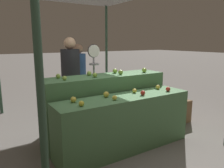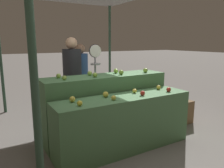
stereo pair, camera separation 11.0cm
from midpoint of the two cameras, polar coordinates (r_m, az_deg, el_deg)
name	(u,v)px [view 1 (the left image)]	position (r m, az deg, el deg)	size (l,w,h in m)	color
ground_plane	(125,148)	(3.69, 2.43, -16.40)	(60.00, 60.00, 0.00)	slate
display_counter_front	(125,123)	(3.51, 2.48, -10.11)	(2.26, 0.55, 0.87)	#4C7A4C
display_counter_back	(106,106)	(3.95, -2.50, -5.74)	(2.26, 0.55, 1.12)	#4C7A4C
apple_front_0	(81,104)	(2.90, -9.09, -5.06)	(0.07, 0.07, 0.07)	gold
apple_front_1	(115,98)	(3.15, -0.33, -3.62)	(0.07, 0.07, 0.07)	gold
apple_front_2	(143,93)	(3.46, 7.14, -2.34)	(0.08, 0.08, 0.08)	#AD281E
apple_front_3	(168,89)	(3.80, 13.63, -1.31)	(0.08, 0.08, 0.08)	#B72D23
apple_front_4	(73,100)	(3.09, -11.06, -4.02)	(0.08, 0.08, 0.08)	gold
apple_front_5	(106,94)	(3.32, -2.48, -2.73)	(0.09, 0.09, 0.09)	gold
apple_front_6	(135,91)	(3.60, 5.04, -1.77)	(0.07, 0.07, 0.07)	yellow
apple_front_7	(158,87)	(3.95, 11.10, -0.78)	(0.08, 0.08, 0.08)	gold
apple_back_0	(64,78)	(3.39, -13.22, 1.51)	(0.07, 0.07, 0.07)	#8EB247
apple_back_1	(95,75)	(3.60, -5.38, 2.36)	(0.08, 0.08, 0.08)	#84AD3D
apple_back_2	(121,72)	(3.87, 1.43, 3.07)	(0.09, 0.09, 0.09)	#7AA338
apple_back_3	(144,70)	(4.18, 7.68, 3.59)	(0.09, 0.09, 0.09)	#84AD3D
apple_back_4	(58,76)	(3.60, -14.73, 2.01)	(0.07, 0.07, 0.07)	#8EB247
apple_back_5	(89,73)	(3.79, -6.80, 2.77)	(0.08, 0.08, 0.08)	#8EB247
apple_back_6	(115,71)	(4.05, 0.01, 3.42)	(0.09, 0.09, 0.09)	#84AD3D
produce_scale	(94,68)	(4.41, -5.43, 4.30)	(0.26, 0.20, 1.65)	#99999E
person_vendor_at_scale	(71,75)	(4.54, -11.39, 2.34)	(0.47, 0.47, 1.79)	#2D2D38
person_customer_left	(79,75)	(5.04, -9.29, 2.41)	(0.33, 0.33, 1.65)	#2D2D38
wooden_crate_side	(175,110)	(4.93, 15.60, -6.63)	(0.48, 0.48, 0.48)	brown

